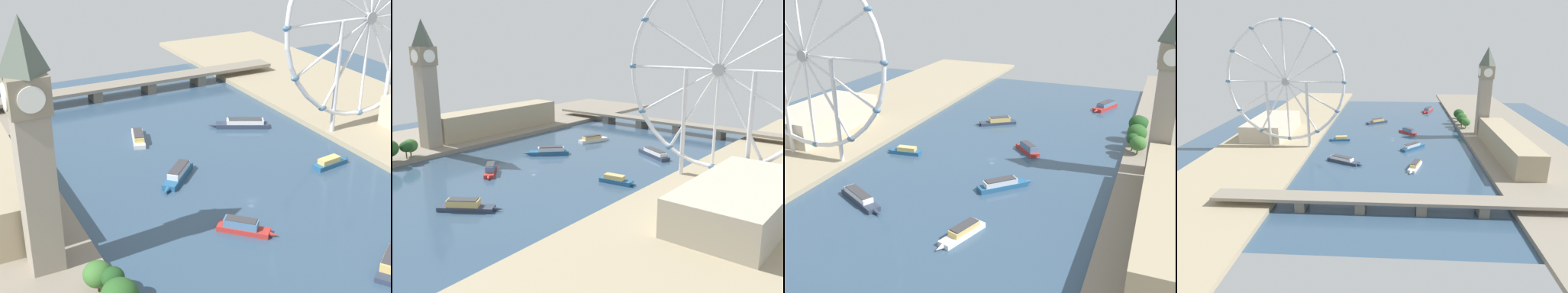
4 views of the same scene
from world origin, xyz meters
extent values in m
plane|color=#334C66|center=(0.00, 0.00, 0.00)|extent=(405.15, 405.15, 0.00)
cube|color=tan|center=(117.58, 0.00, 1.50)|extent=(90.00, 520.00, 3.00)
cube|color=gray|center=(-91.25, -10.83, 31.60)|extent=(11.15, 11.15, 57.20)
cube|color=gray|center=(-91.25, -10.83, 66.48)|extent=(12.94, 12.94, 12.56)
cylinder|color=white|center=(-91.25, -4.13, 66.48)|extent=(8.48, 0.50, 8.48)
cylinder|color=white|center=(-91.25, -17.52, 66.48)|extent=(8.48, 0.50, 8.48)
cylinder|color=white|center=(-84.55, -10.83, 66.48)|extent=(0.50, 8.48, 8.48)
cube|color=tan|center=(-97.74, 55.35, 12.69)|extent=(22.00, 116.35, 19.38)
cylinder|color=#513823|center=(-79.32, -80.01, 4.50)|extent=(0.80, 0.80, 3.00)
ellipsoid|color=#1E471E|center=(-79.32, -80.01, 9.03)|extent=(7.56, 7.56, 6.80)
cylinder|color=#513823|center=(-77.24, -64.09, 5.35)|extent=(0.80, 0.80, 4.70)
ellipsoid|color=#1E471E|center=(-77.24, -64.09, 12.50)|extent=(11.99, 11.99, 10.79)
cylinder|color=#513823|center=(-77.86, -48.46, 4.79)|extent=(0.80, 0.80, 3.57)
ellipsoid|color=#285623|center=(-77.86, -48.46, 11.35)|extent=(11.94, 11.94, 10.75)
cylinder|color=#513823|center=(-76.41, -38.17, 5.33)|extent=(0.80, 0.80, 4.67)
ellipsoid|color=#1E471E|center=(-76.41, -38.17, 10.73)|extent=(7.67, 7.67, 6.91)
cylinder|color=#513823|center=(-79.84, -33.23, 4.57)|extent=(0.80, 0.80, 3.14)
ellipsoid|color=#386B2D|center=(-79.84, -33.23, 10.03)|extent=(9.71, 9.71, 8.74)
torus|color=silver|center=(94.70, 41.37, 62.27)|extent=(106.01, 2.50, 106.01)
cylinder|color=#99999E|center=(94.70, 41.37, 62.27)|extent=(6.21, 3.00, 6.21)
cylinder|color=silver|center=(94.70, 41.37, 88.15)|extent=(1.50, 1.50, 51.75)
cylinder|color=silver|center=(81.76, 41.37, 84.68)|extent=(27.18, 1.50, 45.57)
cylinder|color=silver|center=(72.29, 41.37, 75.21)|extent=(45.57, 1.50, 27.18)
cylinder|color=silver|center=(68.82, 41.37, 62.27)|extent=(51.75, 1.50, 1.50)
cylinder|color=silver|center=(72.29, 41.37, 49.33)|extent=(45.57, 1.50, 27.18)
cylinder|color=silver|center=(81.76, 41.37, 39.86)|extent=(27.18, 1.50, 45.57)
cylinder|color=silver|center=(94.70, 41.37, 36.39)|extent=(1.50, 1.50, 51.75)
cylinder|color=silver|center=(107.63, 41.37, 39.86)|extent=(27.18, 1.50, 45.57)
ellipsoid|color=teal|center=(49.87, 41.37, 88.15)|extent=(4.80, 3.20, 3.20)
ellipsoid|color=teal|center=(42.94, 41.37, 62.27)|extent=(4.80, 3.20, 3.20)
ellipsoid|color=teal|center=(49.87, 41.37, 36.39)|extent=(4.80, 3.20, 3.20)
ellipsoid|color=teal|center=(68.82, 41.37, 17.45)|extent=(4.80, 3.20, 3.20)
ellipsoid|color=teal|center=(94.70, 41.37, 10.52)|extent=(4.80, 3.20, 3.20)
cylinder|color=silver|center=(112.81, 41.37, 32.64)|extent=(2.40, 2.40, 59.27)
cylinder|color=silver|center=(76.58, 41.37, 32.64)|extent=(2.40, 2.40, 59.27)
cube|color=#BCB29E|center=(125.36, -0.44, 11.09)|extent=(38.37, 77.48, 16.17)
cube|color=#2D384C|center=(40.39, 74.14, 1.18)|extent=(28.76, 18.98, 2.37)
cone|color=#2D384C|center=(25.39, 81.86, 1.18)|extent=(5.73, 4.50, 2.37)
cube|color=white|center=(41.69, 73.48, 3.54)|extent=(20.65, 14.14, 2.35)
cube|color=#38383D|center=(41.69, 73.48, 4.93)|extent=(18.71, 12.97, 0.43)
cube|color=#B22D28|center=(-47.49, -132.49, 1.29)|extent=(16.95, 27.19, 2.59)
cone|color=#B22D28|center=(-41.84, -118.37, 1.29)|extent=(4.15, 5.33, 2.59)
cube|color=teal|center=(-47.98, -133.70, 3.92)|extent=(13.01, 19.77, 2.66)
cube|color=#38383D|center=(-47.98, -133.70, 5.49)|extent=(12.03, 17.92, 0.49)
cube|color=white|center=(-18.55, 83.19, 1.15)|extent=(12.95, 24.57, 2.30)
cone|color=white|center=(-14.28, 96.41, 1.15)|extent=(3.51, 4.80, 2.30)
cube|color=#DBB766|center=(-18.91, 82.05, 3.50)|extent=(9.34, 15.87, 2.41)
cube|color=#38383D|center=(-18.91, 82.05, 4.96)|extent=(8.65, 14.36, 0.52)
cube|color=#2D384C|center=(19.44, -63.02, 1.00)|extent=(25.24, 20.12, 2.00)
cone|color=#2D384C|center=(31.99, -54.42, 1.00)|extent=(5.02, 4.31, 2.00)
cube|color=#DBB766|center=(18.36, -63.76, 3.56)|extent=(15.45, 12.96, 3.12)
cube|color=#38383D|center=(18.36, -63.76, 5.31)|extent=(14.07, 11.90, 0.37)
cube|color=#235684|center=(-19.01, 33.82, 1.26)|extent=(23.17, 23.29, 2.53)
cone|color=#235684|center=(-29.91, 22.83, 1.26)|extent=(5.17, 5.18, 2.53)
cube|color=silver|center=(-18.07, 34.76, 3.81)|extent=(16.19, 16.26, 2.56)
cube|color=#38383D|center=(-18.07, 34.76, 5.34)|extent=(14.76, 14.83, 0.51)
cube|color=#B22D28|center=(-16.20, -19.69, 1.08)|extent=(18.73, 18.66, 2.16)
cone|color=#B22D28|center=(-7.65, -28.18, 1.08)|extent=(4.17, 4.17, 2.16)
cube|color=teal|center=(-16.94, -18.96, 3.79)|extent=(12.95, 12.90, 3.26)
cube|color=#38383D|center=(-16.94, -18.96, 5.58)|extent=(11.83, 11.79, 0.31)
cube|color=#235684|center=(52.15, 12.02, 1.14)|extent=(19.22, 7.85, 2.29)
cone|color=#235684|center=(62.90, 13.49, 1.14)|extent=(3.64, 2.72, 2.29)
cube|color=#DBB766|center=(51.23, 11.89, 3.50)|extent=(11.77, 6.00, 2.42)
camera|label=1|loc=(-124.49, -189.15, 126.01)|focal=54.87mm
camera|label=2|loc=(179.29, -174.23, 77.10)|focal=39.39mm
camera|label=3|loc=(-89.25, 235.16, 107.24)|focal=42.02mm
camera|label=4|loc=(-1.03, 345.43, 102.57)|focal=32.15mm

